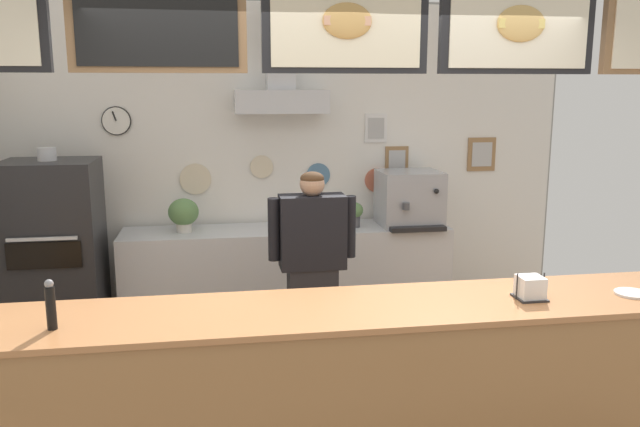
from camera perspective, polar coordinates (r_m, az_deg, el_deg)
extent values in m
cube|color=gray|center=(5.91, -2.77, 4.38)|extent=(5.08, 0.12, 2.88)
cube|color=white|center=(5.85, -2.70, 4.30)|extent=(5.04, 0.01, 2.84)
cylinder|color=black|center=(5.82, -17.60, 7.84)|extent=(0.25, 0.02, 0.25)
cylinder|color=white|center=(5.81, -17.62, 7.83)|extent=(0.23, 0.01, 0.23)
cube|color=black|center=(5.80, -17.78, 8.22)|extent=(0.04, 0.01, 0.09)
cylinder|color=beige|center=(5.81, -10.98, 3.03)|extent=(0.28, 0.02, 0.28)
cylinder|color=beige|center=(5.81, -5.19, 4.15)|extent=(0.21, 0.02, 0.21)
cylinder|color=teal|center=(5.88, -0.15, 3.43)|extent=(0.21, 0.02, 0.21)
cylinder|color=#C1664C|center=(6.00, 5.04, 2.96)|extent=(0.22, 0.02, 0.22)
cube|color=#997047|center=(6.02, 6.82, 4.74)|extent=(0.22, 0.02, 0.25)
cube|color=#B5B5B5|center=(6.01, 6.84, 4.73)|extent=(0.16, 0.01, 0.18)
cube|color=#997047|center=(6.30, 14.13, 5.11)|extent=(0.27, 0.02, 0.32)
cube|color=#B6B6B6|center=(6.29, 14.16, 5.10)|extent=(0.20, 0.01, 0.23)
cube|color=white|center=(5.94, 4.98, 7.55)|extent=(0.21, 0.02, 0.26)
cube|color=#ADADAD|center=(5.93, 5.00, 7.54)|extent=(0.15, 0.01, 0.19)
cube|color=silver|center=(5.64, -3.46, 9.88)|extent=(0.80, 0.33, 0.20)
cube|color=silver|center=(5.69, -3.56, 14.51)|extent=(0.24, 0.24, 0.72)
cube|color=olive|center=(3.28, -14.19, 16.20)|extent=(0.84, 0.05, 0.48)
cube|color=black|center=(3.25, -14.23, 16.24)|extent=(0.75, 0.01, 0.42)
cube|color=black|center=(3.33, 2.29, 16.43)|extent=(0.84, 0.05, 0.48)
cube|color=beige|center=(3.30, 2.39, 16.47)|extent=(0.75, 0.01, 0.42)
ellipsoid|color=tan|center=(3.29, 2.43, 16.70)|extent=(0.25, 0.04, 0.17)
cube|color=tan|center=(3.29, 2.46, 16.71)|extent=(0.24, 0.01, 0.04)
cube|color=black|center=(3.62, 17.10, 15.54)|extent=(0.84, 0.05, 0.48)
cube|color=#F2E5C6|center=(3.60, 17.30, 15.56)|extent=(0.75, 0.01, 0.42)
ellipsoid|color=#DBAD60|center=(3.59, 17.40, 15.76)|extent=(0.26, 0.04, 0.18)
cube|color=#E5C666|center=(3.58, 17.46, 15.77)|extent=(0.25, 0.01, 0.05)
cube|color=#B77F4C|center=(3.45, 2.97, -16.83)|extent=(4.46, 0.61, 1.04)
cube|color=#CF8550|center=(3.24, 3.07, -8.41)|extent=(4.55, 0.64, 0.03)
cube|color=silver|center=(5.72, -2.89, -5.88)|extent=(2.83, 0.57, 0.93)
cube|color=#9FA1A5|center=(5.81, -2.86, -8.68)|extent=(2.69, 0.53, 0.02)
cube|color=#232326|center=(5.49, -22.38, -3.89)|extent=(0.71, 0.61, 1.59)
cube|color=black|center=(5.16, -23.26, -3.44)|extent=(0.53, 0.02, 0.20)
cube|color=silver|center=(5.12, -23.42, -2.08)|extent=(0.49, 0.02, 0.02)
cylinder|color=silver|center=(5.35, -23.05, 4.86)|extent=(0.14, 0.14, 0.10)
cube|color=#232328|center=(4.62, -0.67, -10.23)|extent=(0.34, 0.20, 0.91)
cube|color=black|center=(4.41, -0.69, -1.62)|extent=(0.45, 0.22, 0.51)
cylinder|color=black|center=(4.45, 2.67, -1.17)|extent=(0.08, 0.08, 0.43)
cylinder|color=black|center=(4.37, -4.12, -1.42)|extent=(0.08, 0.08, 0.43)
sphere|color=tan|center=(4.35, -0.70, 2.63)|extent=(0.17, 0.17, 0.17)
ellipsoid|color=#4C331E|center=(4.34, -0.70, 3.13)|extent=(0.16, 0.16, 0.09)
cube|color=#A3A5AD|center=(5.75, 7.92, 1.37)|extent=(0.54, 0.46, 0.48)
cylinder|color=#4C4C51|center=(5.48, 7.63, 0.63)|extent=(0.06, 0.06, 0.06)
cube|color=black|center=(5.54, 8.67, -1.35)|extent=(0.48, 0.10, 0.04)
sphere|color=black|center=(5.55, 10.29, 1.95)|extent=(0.04, 0.04, 0.04)
cylinder|color=beige|center=(5.56, -11.95, -1.19)|extent=(0.13, 0.13, 0.08)
ellipsoid|color=#5B844C|center=(5.53, -12.01, 0.13)|extent=(0.25, 0.25, 0.23)
cylinder|color=#4C4C51|center=(5.64, 3.06, -0.71)|extent=(0.10, 0.10, 0.10)
ellipsoid|color=#5B844C|center=(5.62, 3.07, 0.30)|extent=(0.15, 0.15, 0.14)
cylinder|color=black|center=(3.14, -22.74, -7.75)|extent=(0.04, 0.04, 0.20)
sphere|color=gray|center=(3.10, -22.90, -5.75)|extent=(0.04, 0.04, 0.04)
cube|color=#262628|center=(3.50, 18.08, -7.11)|extent=(0.15, 0.15, 0.01)
cylinder|color=#262628|center=(3.45, 17.05, -6.22)|extent=(0.01, 0.01, 0.14)
cylinder|color=#262628|center=(3.51, 19.20, -6.03)|extent=(0.01, 0.01, 0.14)
cube|color=white|center=(3.48, 18.13, -6.23)|extent=(0.12, 0.12, 0.11)
cylinder|color=white|center=(3.77, 25.94, -6.38)|extent=(0.18, 0.18, 0.01)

